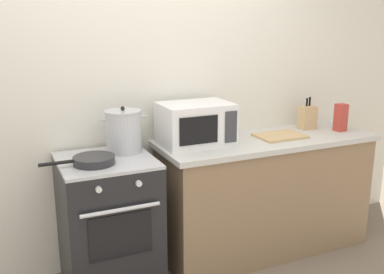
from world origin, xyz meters
The scene contains 10 objects.
back_wall centered at (0.30, 0.97, 1.25)m, with size 4.40×0.10×2.50m, color silver.
lower_cabinet_right centered at (0.90, 0.62, 0.44)m, with size 1.64×0.56×0.88m, color #8C7051.
countertop_right centered at (0.90, 0.62, 0.90)m, with size 1.70×0.60×0.04m, color beige.
stove centered at (-0.35, 0.60, 0.46)m, with size 0.60×0.64×0.92m.
stock_pot centered at (-0.19, 0.71, 1.06)m, with size 0.33×0.24×0.31m.
frying_pan centered at (-0.45, 0.52, 0.95)m, with size 0.46×0.26×0.05m.
microwave centered at (0.32, 0.68, 1.07)m, with size 0.50×0.37×0.30m.
cutting_board centered at (1.00, 0.60, 0.93)m, with size 0.36×0.26×0.02m, color tan.
knife_block centered at (1.36, 0.74, 1.02)m, with size 0.13×0.10×0.26m.
pasta_box centered at (1.56, 0.57, 1.03)m, with size 0.08×0.08×0.22m, color #B73D33.
Camera 1 is at (-0.96, -2.09, 1.76)m, focal length 41.31 mm.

